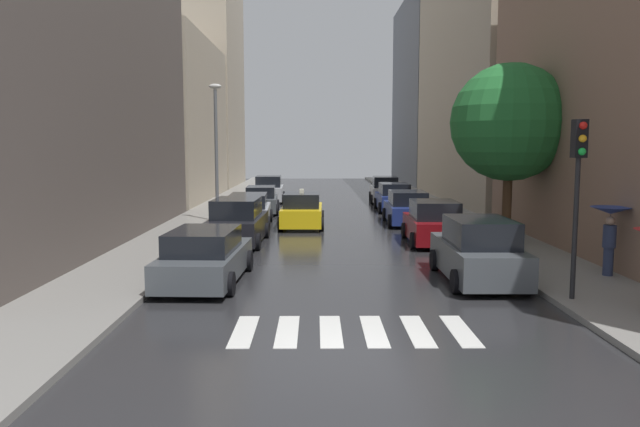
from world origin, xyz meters
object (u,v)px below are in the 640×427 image
parked_car_left_fourth (261,200)px  parked_car_right_fourth (394,198)px  parked_car_right_nearest (478,252)px  pedestrian_by_kerb (610,224)px  lamp_post_left (216,142)px  parked_car_left_third (249,211)px  traffic_light_right_corner (578,169)px  parked_car_right_third (407,209)px  taxi_midroad (302,211)px  parked_car_left_second (238,223)px  parked_car_left_fifth (269,190)px  parked_car_right_second (434,224)px  street_tree_right (510,123)px  parked_car_left_nearest (205,257)px  parked_car_right_fifth (385,190)px

parked_car_left_fourth → parked_car_right_fourth: 7.77m
parked_car_right_nearest → pedestrian_by_kerb: 3.81m
parked_car_right_fourth → lamp_post_left: bearing=122.6°
parked_car_left_third → traffic_light_right_corner: 17.45m
parked_car_right_nearest → traffic_light_right_corner: 3.91m
parked_car_right_third → taxi_midroad: 5.22m
parked_car_left_third → parked_car_left_fourth: (0.10, 5.61, -0.01)m
parked_car_left_third → parked_car_right_fourth: bearing=-51.2°
parked_car_left_third → traffic_light_right_corner: (9.38, -14.49, 2.55)m
parked_car_right_third → lamp_post_left: bearing=91.0°
parked_car_right_third → parked_car_left_fourth: bearing=58.5°
lamp_post_left → parked_car_right_fourth: bearing=32.4°
lamp_post_left → taxi_midroad: bearing=-14.7°
parked_car_left_second → pedestrian_by_kerb: 13.17m
parked_car_left_fifth → parked_car_right_second: size_ratio=0.98×
street_tree_right → parked_car_left_nearest: bearing=-147.3°
parked_car_left_nearest → traffic_light_right_corner: bearing=-102.4°
parked_car_left_second → parked_car_left_third: size_ratio=0.98×
parked_car_left_third → taxi_midroad: 2.56m
parked_car_left_fourth → lamp_post_left: size_ratio=0.67×
parked_car_right_nearest → pedestrian_by_kerb: size_ratio=2.34×
street_tree_right → taxi_midroad: bearing=148.9°
parked_car_right_nearest → street_tree_right: (2.89, 6.68, 3.87)m
parked_car_right_third → parked_car_left_third: bearing=96.7°
parked_car_right_fourth → street_tree_right: bearing=-166.3°
lamp_post_left → parked_car_right_nearest: bearing=-53.5°
traffic_light_right_corner → parked_car_right_third: bearing=96.5°
parked_car_right_second → street_tree_right: (2.87, 0.06, 3.92)m
parked_car_right_nearest → parked_car_right_second: bearing=0.3°
parked_car_left_third → parked_car_right_fourth: size_ratio=1.12×
lamp_post_left → parked_car_left_fifth: bearing=81.8°
parked_car_left_third → pedestrian_by_kerb: (11.51, -11.85, 0.89)m
traffic_light_right_corner → lamp_post_left: bearing=125.8°
lamp_post_left → traffic_light_right_corner: bearing=-54.2°
parked_car_right_second → pedestrian_by_kerb: bearing=-149.2°
taxi_midroad → lamp_post_left: 5.37m
taxi_midroad → parked_car_left_fifth: bearing=12.2°
parked_car_right_fourth → street_tree_right: size_ratio=0.62×
parked_car_right_fourth → parked_car_right_fifth: 5.29m
parked_car_right_nearest → lamp_post_left: size_ratio=0.69×
parked_car_right_second → traffic_light_right_corner: bearing=-168.9°
parked_car_left_third → parked_car_left_fifth: parked_car_left_fifth is taller
parked_car_right_nearest → parked_car_right_third: 12.61m
parked_car_left_fourth → pedestrian_by_kerb: 20.88m
parked_car_right_third → parked_car_right_second: bearing=-177.3°
parked_car_left_second → parked_car_left_nearest: bearing=-178.7°
parked_car_left_second → parked_car_right_second: 7.66m
street_tree_right → parked_car_right_third: bearing=116.9°
street_tree_right → parked_car_right_second: bearing=-178.7°
parked_car_right_fourth → pedestrian_by_kerb: bearing=-168.5°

